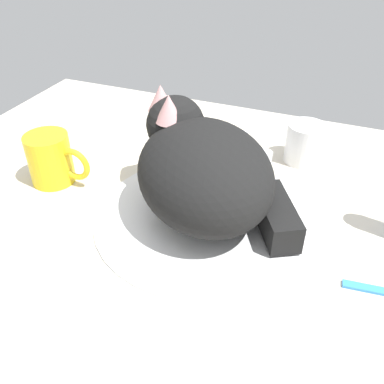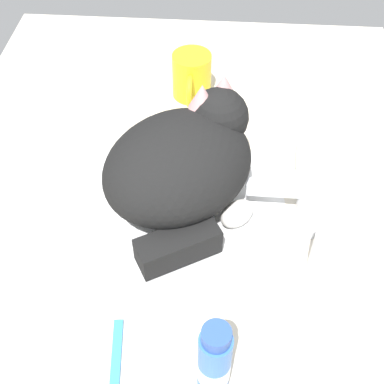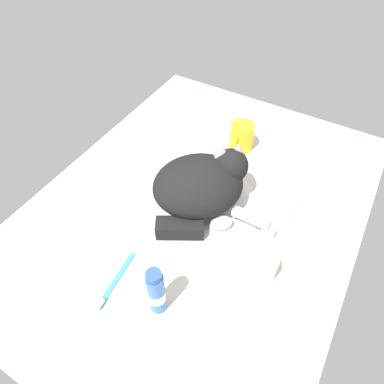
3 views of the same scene
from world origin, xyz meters
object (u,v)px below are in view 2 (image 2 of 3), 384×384
object	(u,v)px
cat	(184,163)
toothpaste_bottle	(214,364)
rinse_cup	(336,254)
soap_bar	(310,160)
faucet	(298,198)
coffee_mug	(191,76)
toothbrush	(114,384)

from	to	relation	value
cat	toothpaste_bottle	size ratio (longest dim) A/B	2.10
rinse_cup	soap_bar	world-z (taller)	rinse_cup
faucet	coffee_mug	size ratio (longest dim) A/B	1.04
coffee_mug	toothbrush	world-z (taller)	coffee_mug
toothpaste_bottle	toothbrush	bearing A→B (deg)	-86.69
faucet	soap_bar	distance (cm)	9.11
coffee_mug	toothbrush	size ratio (longest dim) A/B	0.75
coffee_mug	rinse_cup	xyz separation A→B (cm)	(38.35, 22.83, -0.68)
cat	rinse_cup	bearing A→B (deg)	62.14
rinse_cup	toothbrush	world-z (taller)	rinse_cup
faucet	soap_bar	bearing A→B (deg)	163.76
faucet	soap_bar	world-z (taller)	faucet
faucet	cat	distance (cm)	18.50
coffee_mug	soap_bar	xyz separation A→B (cm)	(18.61, 21.09, -2.10)
coffee_mug	toothpaste_bottle	distance (cm)	56.87
rinse_cup	faucet	bearing A→B (deg)	-158.72
faucet	soap_bar	size ratio (longest dim) A/B	1.79
faucet	toothbrush	size ratio (longest dim) A/B	0.78
faucet	soap_bar	xyz separation A→B (cm)	(-8.74, 2.55, -0.24)
rinse_cup	toothpaste_bottle	world-z (taller)	toothpaste_bottle
coffee_mug	toothpaste_bottle	bearing A→B (deg)	6.87
rinse_cup	toothbrush	xyz separation A→B (cm)	(18.74, -27.81, -3.13)
cat	toothbrush	distance (cm)	31.82
faucet	coffee_mug	xyz separation A→B (cm)	(-27.35, -18.54, 1.86)
soap_bar	toothbrush	bearing A→B (deg)	-34.12
toothpaste_bottle	faucet	bearing A→B (deg)	157.99
cat	faucet	bearing A→B (deg)	88.23
soap_bar	toothbrush	world-z (taller)	soap_bar
rinse_cup	soap_bar	xyz separation A→B (cm)	(-19.74, -1.74, -1.42)
cat	toothpaste_bottle	distance (cm)	30.20
toothpaste_bottle	soap_bar	bearing A→B (deg)	159.29
toothbrush	coffee_mug	bearing A→B (deg)	175.01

